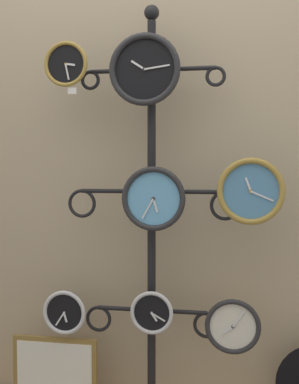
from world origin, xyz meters
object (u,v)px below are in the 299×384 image
clock_top_left (66,64)px  clock_top_center (145,69)px  clock_middle_right (251,191)px  clock_bottom_left (65,312)px  clock_middle_center (154,199)px  clock_bottom_right (233,326)px  display_stand (152,284)px  picture_frame (55,373)px  clock_bottom_center (152,312)px

clock_top_left → clock_top_center: clock_top_center is taller
clock_middle_right → clock_bottom_left: bearing=179.7°
clock_middle_center → clock_bottom_right: (0.35, -0.01, -0.55)m
display_stand → clock_bottom_left: display_stand is taller
clock_top_center → clock_bottom_left: clock_top_center is taller
picture_frame → clock_bottom_left: bearing=-18.4°
display_stand → clock_middle_center: display_stand is taller
clock_top_left → clock_top_center: (0.36, -0.00, -0.04)m
clock_top_center → clock_bottom_left: (-0.38, 0.01, -1.09)m
clock_middle_right → picture_frame: 1.24m
clock_middle_center → display_stand: bearing=106.5°
clock_top_center → clock_bottom_center: clock_top_center is taller
clock_middle_center → clock_bottom_right: bearing=-1.2°
clock_bottom_left → clock_bottom_right: same height
clock_top_left → clock_bottom_left: size_ratio=0.99×
display_stand → clock_middle_right: display_stand is taller
clock_middle_center → clock_bottom_center: bearing=155.9°
clock_middle_center → picture_frame: (-0.48, 0.02, -0.83)m
clock_top_center → clock_bottom_right: size_ratio=1.31×
picture_frame → clock_middle_center: bearing=-2.9°
clock_bottom_left → picture_frame: size_ratio=0.50×
clock_middle_center → picture_frame: size_ratio=0.70×
display_stand → clock_middle_right: bearing=-10.7°
picture_frame → clock_top_center: bearing=-4.3°
clock_top_center → clock_middle_right: 0.70m
clock_bottom_left → clock_bottom_center: size_ratio=1.05×
clock_middle_right → display_stand: bearing=169.3°
clock_top_left → clock_bottom_right: bearing=0.1°
clock_top_left → clock_middle_center: bearing=1.2°
clock_top_left → clock_top_center: 0.36m
clock_bottom_left → display_stand: bearing=11.6°
clock_middle_right → clock_bottom_center: (-0.43, 0.00, -0.55)m
clock_top_center → clock_bottom_right: (0.39, 0.00, -1.11)m
clock_middle_center → clock_middle_right: (0.42, 0.00, 0.04)m
clock_top_left → clock_middle_right: bearing=0.7°
clock_middle_center → clock_bottom_right: clock_middle_center is taller
clock_middle_center → clock_middle_right: size_ratio=0.99×
clock_bottom_left → clock_top_left: bearing=-31.5°
clock_bottom_right → clock_bottom_left: bearing=179.1°
clock_bottom_left → picture_frame: clock_bottom_left is taller
clock_middle_right → picture_frame: clock_middle_right is taller
display_stand → clock_bottom_right: bearing=-13.9°
clock_top_left → clock_middle_center: clock_top_left is taller
clock_bottom_center → clock_bottom_right: bearing=-1.7°
clock_top_left → clock_bottom_center: size_ratio=1.04×
clock_bottom_center → display_stand: bearing=102.0°
clock_middle_center → clock_middle_right: 0.42m
clock_top_center → picture_frame: (-0.44, 0.03, -1.39)m
clock_top_center → clock_bottom_center: bearing=21.9°
clock_bottom_center → picture_frame: size_ratio=0.47×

